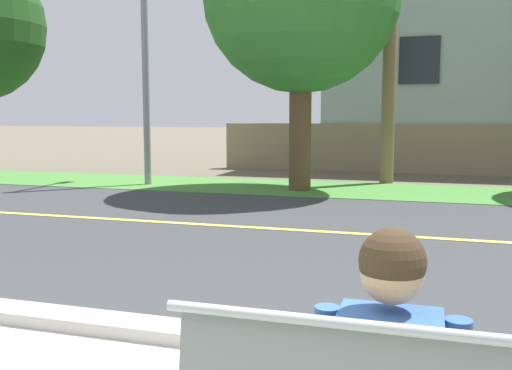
# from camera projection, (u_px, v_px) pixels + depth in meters

# --- Properties ---
(ground_plane) EXTENTS (140.00, 140.00, 0.00)m
(ground_plane) POSITION_uv_depth(u_px,v_px,m) (345.00, 215.00, 9.39)
(ground_plane) COLOR #665B4C
(curb_edge) EXTENTS (44.00, 0.30, 0.11)m
(curb_edge) POSITION_uv_depth(u_px,v_px,m) (230.00, 339.00, 4.02)
(curb_edge) COLOR #ADA89E
(curb_edge) RESTS_ON ground_plane
(street_asphalt) EXTENTS (52.00, 8.00, 0.01)m
(street_asphalt) POSITION_uv_depth(u_px,v_px,m) (330.00, 232.00, 7.97)
(street_asphalt) COLOR #383A3D
(street_asphalt) RESTS_ON ground_plane
(road_centre_line) EXTENTS (48.00, 0.14, 0.01)m
(road_centre_line) POSITION_uv_depth(u_px,v_px,m) (330.00, 232.00, 7.97)
(road_centre_line) COLOR #E0CC4C
(road_centre_line) RESTS_ON ground_plane
(far_verge_grass) EXTENTS (48.00, 2.80, 0.02)m
(far_verge_grass) POSITION_uv_depth(u_px,v_px,m) (366.00, 190.00, 12.44)
(far_verge_grass) COLOR #478438
(far_verge_grass) RESTS_ON ground_plane
(streetlamp) EXTENTS (0.24, 2.10, 6.76)m
(streetlamp) POSITION_uv_depth(u_px,v_px,m) (149.00, 18.00, 13.26)
(streetlamp) COLOR gray
(streetlamp) RESTS_ON ground_plane
(garden_wall) EXTENTS (13.00, 0.36, 1.40)m
(garden_wall) POSITION_uv_depth(u_px,v_px,m) (448.00, 149.00, 15.93)
(garden_wall) COLOR gray
(garden_wall) RESTS_ON ground_plane
(house_across_street) EXTENTS (10.84, 6.91, 6.35)m
(house_across_street) POSITION_uv_depth(u_px,v_px,m) (495.00, 66.00, 18.25)
(house_across_street) COLOR #A3ADB2
(house_across_street) RESTS_ON ground_plane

